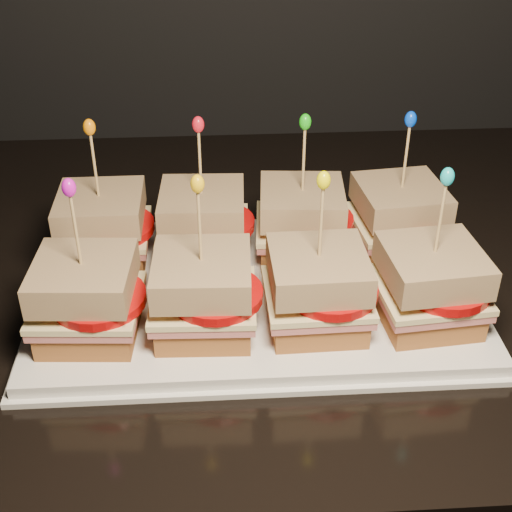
{
  "coord_description": "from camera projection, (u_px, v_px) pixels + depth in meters",
  "views": [
    {
      "loc": [
        0.62,
        0.98,
        1.32
      ],
      "look_at": [
        0.66,
        1.57,
        0.93
      ],
      "focal_mm": 50.0,
      "sensor_mm": 36.0,
      "label": 1
    }
  ],
  "objects": [
    {
      "name": "platter",
      "position": [
        256.0,
        293.0,
        0.73
      ],
      "size": [
        0.44,
        0.27,
        0.02
      ],
      "primitive_type": "cube",
      "color": "white",
      "rests_on": "granite_slab"
    },
    {
      "name": "platter_rim",
      "position": [
        256.0,
        298.0,
        0.74
      ],
      "size": [
        0.45,
        0.29,
        0.01
      ],
      "primitive_type": "cube",
      "color": "white",
      "rests_on": "granite_slab"
    },
    {
      "name": "sandwich_0_bread_bot",
      "position": [
        106.0,
        249.0,
        0.77
      ],
      "size": [
        0.09,
        0.09,
        0.02
      ],
      "primitive_type": "cube",
      "rotation": [
        0.0,
        0.0,
        0.0
      ],
      "color": "brown",
      "rests_on": "platter"
    },
    {
      "name": "sandwich_0_ham",
      "position": [
        104.0,
        236.0,
        0.76
      ],
      "size": [
        0.09,
        0.09,
        0.01
      ],
      "primitive_type": "cube",
      "rotation": [
        0.0,
        0.0,
        0.0
      ],
      "color": "#C56B69",
      "rests_on": "sandwich_0_bread_bot"
    },
    {
      "name": "sandwich_0_cheese",
      "position": [
        103.0,
        230.0,
        0.75
      ],
      "size": [
        0.1,
        0.09,
        0.01
      ],
      "primitive_type": "cube",
      "rotation": [
        0.0,
        0.0,
        0.0
      ],
      "color": "beige",
      "rests_on": "sandwich_0_ham"
    },
    {
      "name": "sandwich_0_tomato",
      "position": [
        113.0,
        227.0,
        0.75
      ],
      "size": [
        0.09,
        0.09,
        0.01
      ],
      "primitive_type": "cylinder",
      "color": "#AC0909",
      "rests_on": "sandwich_0_cheese"
    },
    {
      "name": "sandwich_0_bread_top",
      "position": [
        100.0,
        208.0,
        0.74
      ],
      "size": [
        0.09,
        0.09,
        0.03
      ],
      "primitive_type": "cube",
      "rotation": [
        0.0,
        0.0,
        0.0
      ],
      "color": "#5B2F0D",
      "rests_on": "sandwich_0_tomato"
    },
    {
      "name": "sandwich_0_pick",
      "position": [
        95.0,
        169.0,
        0.71
      ],
      "size": [
        0.0,
        0.0,
        0.09
      ],
      "primitive_type": "cylinder",
      "color": "tan",
      "rests_on": "sandwich_0_bread_top"
    },
    {
      "name": "sandwich_0_frill",
      "position": [
        89.0,
        127.0,
        0.69
      ],
      "size": [
        0.01,
        0.01,
        0.02
      ],
      "primitive_type": "ellipsoid",
      "color": "orange",
      "rests_on": "sandwich_0_pick"
    },
    {
      "name": "sandwich_1_bread_bot",
      "position": [
        204.0,
        245.0,
        0.77
      ],
      "size": [
        0.09,
        0.09,
        0.02
      ],
      "primitive_type": "cube",
      "rotation": [
        0.0,
        0.0,
        -0.04
      ],
      "color": "brown",
      "rests_on": "platter"
    },
    {
      "name": "sandwich_1_ham",
      "position": [
        203.0,
        233.0,
        0.76
      ],
      "size": [
        0.1,
        0.09,
        0.01
      ],
      "primitive_type": "cube",
      "rotation": [
        0.0,
        0.0,
        -0.04
      ],
      "color": "#C56B69",
      "rests_on": "sandwich_1_bread_bot"
    },
    {
      "name": "sandwich_1_cheese",
      "position": [
        203.0,
        227.0,
        0.76
      ],
      "size": [
        0.1,
        0.1,
        0.01
      ],
      "primitive_type": "cube",
      "rotation": [
        0.0,
        0.0,
        -0.04
      ],
      "color": "beige",
      "rests_on": "sandwich_1_ham"
    },
    {
      "name": "sandwich_1_tomato",
      "position": [
        214.0,
        224.0,
        0.75
      ],
      "size": [
        0.09,
        0.09,
        0.01
      ],
      "primitive_type": "cylinder",
      "color": "#AC0909",
      "rests_on": "sandwich_1_cheese"
    },
    {
      "name": "sandwich_1_bread_top",
      "position": [
        202.0,
        205.0,
        0.74
      ],
      "size": [
        0.09,
        0.09,
        0.03
      ],
      "primitive_type": "cube",
      "rotation": [
        0.0,
        0.0,
        -0.04
      ],
      "color": "#5B2F0D",
      "rests_on": "sandwich_1_tomato"
    },
    {
      "name": "sandwich_1_pick",
      "position": [
        200.0,
        166.0,
        0.72
      ],
      "size": [
        0.0,
        0.0,
        0.09
      ],
      "primitive_type": "cylinder",
      "color": "tan",
      "rests_on": "sandwich_1_bread_top"
    },
    {
      "name": "sandwich_1_frill",
      "position": [
        198.0,
        124.0,
        0.7
      ],
      "size": [
        0.01,
        0.01,
        0.02
      ],
      "primitive_type": "ellipsoid",
      "color": "red",
      "rests_on": "sandwich_1_pick"
    },
    {
      "name": "sandwich_2_bread_bot",
      "position": [
        300.0,
        242.0,
        0.78
      ],
      "size": [
        0.09,
        0.09,
        0.02
      ],
      "primitive_type": "cube",
      "rotation": [
        0.0,
        0.0,
        -0.08
      ],
      "color": "brown",
      "rests_on": "platter"
    },
    {
      "name": "sandwich_2_ham",
      "position": [
        301.0,
        230.0,
        0.77
      ],
      "size": [
        0.1,
        0.1,
        0.01
      ],
      "primitive_type": "cube",
      "rotation": [
        0.0,
        0.0,
        -0.08
      ],
      "color": "#C56B69",
      "rests_on": "sandwich_2_bread_bot"
    },
    {
      "name": "sandwich_2_cheese",
      "position": [
        301.0,
        224.0,
        0.76
      ],
      "size": [
        0.1,
        0.1,
        0.01
      ],
      "primitive_type": "cube",
      "rotation": [
        0.0,
        0.0,
        -0.08
      ],
      "color": "beige",
      "rests_on": "sandwich_2_ham"
    },
    {
      "name": "sandwich_2_tomato",
      "position": [
        313.0,
        220.0,
        0.76
      ],
      "size": [
        0.09,
        0.09,
        0.01
      ],
      "primitive_type": "cylinder",
      "color": "#AC0909",
      "rests_on": "sandwich_2_cheese"
    },
    {
      "name": "sandwich_2_bread_top",
      "position": [
        302.0,
        202.0,
        0.75
      ],
      "size": [
        0.09,
        0.09,
        0.03
      ],
      "primitive_type": "cube",
      "rotation": [
        0.0,
        0.0,
        -0.08
      ],
      "color": "#5B2F0D",
      "rests_on": "sandwich_2_tomato"
    },
    {
      "name": "sandwich_2_pick",
      "position": [
        304.0,
        163.0,
        0.73
      ],
      "size": [
        0.0,
        0.0,
        0.09
      ],
      "primitive_type": "cylinder",
      "color": "tan",
      "rests_on": "sandwich_2_bread_top"
    },
    {
      "name": "sandwich_2_frill",
      "position": [
        305.0,
        122.0,
        0.7
      ],
      "size": [
        0.01,
        0.01,
        0.02
      ],
      "primitive_type": "ellipsoid",
      "color": "#18B613",
      "rests_on": "sandwich_2_pick"
    },
    {
      "name": "sandwich_3_bread_bot",
      "position": [
        396.0,
        239.0,
        0.78
      ],
      "size": [
        0.09,
        0.09,
        0.02
      ],
      "primitive_type": "cube",
      "rotation": [
        0.0,
        0.0,
        0.11
      ],
      "color": "brown",
      "rests_on": "platter"
    },
    {
      "name": "sandwich_3_ham",
      "position": [
        397.0,
        226.0,
        0.77
      ],
      "size": [
        0.1,
        0.1,
        0.01
      ],
      "primitive_type": "cube",
      "rotation": [
        0.0,
        0.0,
        0.11
      ],
      "color": "#C56B69",
      "rests_on": "sandwich_3_bread_bot"
    },
    {
      "name": "sandwich_3_cheese",
      "position": [
        398.0,
        221.0,
        0.77
      ],
      "size": [
        0.11,
        0.1,
        0.01
      ],
      "primitive_type": "cube",
      "rotation": [
        0.0,
        0.0,
        0.11
      ],
      "color": "beige",
      "rests_on": "sandwich_3_ham"
    },
    {
      "name": "sandwich_3_tomato",
      "position": [
        411.0,
        217.0,
        0.76
      ],
      "size": [
        0.09,
        0.09,
        0.01
      ],
      "primitive_type": "cylinder",
      "color": "#AC0909",
      "rests_on": "sandwich_3_cheese"
    },
    {
      "name": "sandwich_3_bread_top",
      "position": [
        401.0,
        199.0,
        0.76
      ],
      "size": [
        0.1,
        0.1,
        0.03
      ],
      "primitive_type": "cube",
      "rotation": [
        0.0,
        0.0,
        0.11
      ],
      "color": "#5B2F0D",
      "rests_on": "sandwich_3_tomato"
    },
    {
      "name": "sandwich_3_pick",
      "position": [
        405.0,
        161.0,
        0.73
      ],
      "size": [
        0.0,
        0.0,
        0.09
      ],
      "primitive_type": "cylinder",
      "color": "tan",
      "rests_on": "sandwich_3_bread_top"
    },
    {
      "name": "sandwich_3_frill",
      "position": [
        411.0,
        119.0,
        0.71
      ],
      "size": [
        0.01,
        0.01,
        0.02
      ],
      "primitive_type": "ellipsoid",
      "color": "#063EDD",
      "rests_on": "sandwich_3_pick"
    },
    {
      "name": "sandwich_4_bread_bot",
      "position": [
        90.0,
        322.0,
        0.66
      ],
      "size": [
        0.09,
        0.09,
        0.02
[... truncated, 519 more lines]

